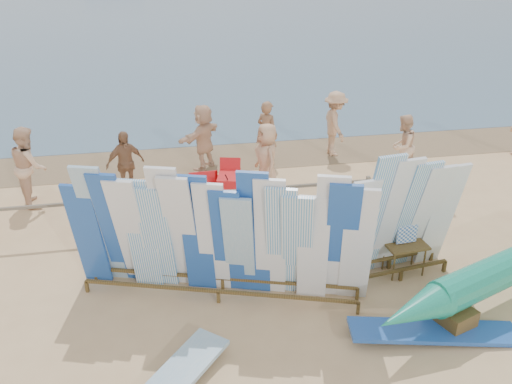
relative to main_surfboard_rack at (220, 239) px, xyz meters
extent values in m
plane|color=#D8AF7C|center=(-0.35, -0.44, -1.15)|extent=(160.00, 160.00, 0.00)
cube|color=olive|center=(-0.35, 6.76, -1.15)|extent=(40.00, 2.60, 0.01)
cube|color=#756958|center=(-0.35, 2.56, -0.35)|extent=(12.00, 0.06, 0.06)
cube|color=#756958|center=(-2.35, 2.56, -0.70)|extent=(0.08, 0.08, 0.90)
cube|color=#756958|center=(-0.35, 2.56, -0.70)|extent=(0.08, 0.08, 0.90)
cube|color=#756958|center=(1.65, 2.56, -0.70)|extent=(0.08, 0.08, 0.90)
cube|color=#756958|center=(3.65, 2.56, -0.70)|extent=(0.08, 0.08, 0.90)
cube|color=#756958|center=(5.65, 2.56, -0.70)|extent=(0.08, 0.08, 0.90)
cube|color=brown|center=(-0.07, -0.19, -0.92)|extent=(4.55, 1.51, 0.05)
cube|color=brown|center=(0.05, 0.19, -0.92)|extent=(4.55, 1.51, 0.05)
cube|color=#2252AC|center=(-2.22, 0.72, -0.10)|extent=(0.63, 0.63, 2.11)
cube|color=#7FAECC|center=(-1.97, 0.63, 0.10)|extent=(0.71, 0.86, 2.50)
cube|color=#2252AC|center=(-1.72, 0.55, 0.05)|extent=(0.71, 0.87, 2.40)
cube|color=white|center=(-1.47, 0.47, 0.00)|extent=(0.71, 0.87, 2.30)
cube|color=white|center=(-1.29, 0.42, -0.02)|extent=(0.63, 0.62, 2.26)
cube|color=white|center=(-1.04, 0.34, -0.08)|extent=(0.66, 0.70, 2.14)
cube|color=white|center=(-0.79, 0.26, 0.12)|extent=(0.70, 0.84, 2.55)
cube|color=white|center=(-0.61, 0.20, 0.06)|extent=(0.74, 0.96, 2.42)
cube|color=#2252AC|center=(-0.36, 0.12, 0.05)|extent=(0.64, 0.65, 2.40)
cube|color=white|center=(-0.11, 0.04, -0.01)|extent=(0.66, 0.70, 2.29)
cube|color=#2252AC|center=(0.14, -0.04, -0.06)|extent=(0.67, 0.74, 2.18)
cube|color=#7FAECC|center=(0.31, -0.10, -0.11)|extent=(0.68, 0.77, 2.08)
cube|color=#2252AC|center=(0.56, -0.18, 0.11)|extent=(0.66, 0.72, 2.53)
cube|color=white|center=(0.81, -0.26, 0.06)|extent=(0.67, 0.74, 2.43)
cube|color=white|center=(0.99, -0.32, 0.00)|extent=(0.70, 0.83, 2.31)
cube|color=white|center=(1.24, -0.40, -0.05)|extent=(0.71, 0.88, 2.19)
cube|color=white|center=(1.49, -0.48, -0.07)|extent=(0.64, 0.65, 2.16)
cube|color=white|center=(1.74, -0.56, 0.12)|extent=(0.69, 0.82, 2.55)
cube|color=#2252AC|center=(1.92, -0.62, 0.07)|extent=(0.71, 0.88, 2.44)
cube|color=white|center=(2.17, -0.70, 0.03)|extent=(0.68, 0.79, 2.37)
cube|color=brown|center=(3.30, -0.14, -0.92)|extent=(1.88, 0.32, 0.06)
cube|color=brown|center=(3.24, 0.27, -0.92)|extent=(1.88, 0.32, 0.06)
cube|color=white|center=(2.40, -0.06, -0.07)|extent=(0.59, 0.63, 2.17)
cube|color=white|center=(2.76, -0.01, 0.14)|extent=(0.61, 0.77, 2.59)
cube|color=white|center=(3.12, 0.04, 0.09)|extent=(0.61, 0.79, 2.48)
cube|color=white|center=(3.47, 0.09, 0.04)|extent=(0.62, 0.80, 2.38)
cube|color=white|center=(3.75, 0.13, -0.02)|extent=(0.62, 0.82, 2.27)
cube|color=white|center=(4.11, 0.18, -0.05)|extent=(0.59, 0.64, 2.21)
cube|color=brown|center=(3.55, -1.50, -0.96)|extent=(0.73, 0.79, 0.39)
cone|color=#1C9A7A|center=(2.65, -1.85, -0.47)|extent=(1.41, 1.02, 0.60)
cube|color=brown|center=(3.45, 0.11, -0.55)|extent=(0.80, 0.59, 0.04)
cube|color=white|center=(3.45, 0.11, -0.33)|extent=(0.40, 0.06, 0.36)
cube|color=#2252AC|center=(3.17, -1.71, -1.15)|extent=(2.75, 0.96, 0.23)
cube|color=red|center=(0.02, 3.11, -0.81)|extent=(0.62, 0.57, 0.05)
cube|color=red|center=(0.01, 3.37, -0.51)|extent=(0.60, 0.21, 0.59)
cube|color=red|center=(0.26, 3.44, -0.86)|extent=(0.64, 0.62, 0.05)
cube|color=red|center=(0.17, 3.64, -0.60)|extent=(0.52, 0.33, 0.50)
cube|color=red|center=(0.61, 3.33, -0.57)|extent=(0.65, 0.88, 0.58)
cube|color=red|center=(0.68, 3.63, -0.20)|extent=(0.50, 0.28, 0.37)
imported|color=beige|center=(5.27, 4.38, -0.31)|extent=(0.88, 0.82, 1.68)
imported|color=tan|center=(1.61, 3.98, -0.25)|extent=(0.56, 0.94, 1.80)
imported|color=#8C6042|center=(2.01, 5.85, -0.26)|extent=(0.70, 0.73, 1.79)
imported|color=beige|center=(0.27, 5.89, -0.26)|extent=(1.47, 1.61, 1.78)
imported|color=#8C6042|center=(-1.73, 4.52, -0.34)|extent=(1.04, 0.78, 1.63)
imported|color=beige|center=(-3.89, 4.48, -0.21)|extent=(0.70, 1.01, 1.88)
imported|color=tan|center=(4.05, 6.22, -0.22)|extent=(0.50, 1.20, 1.86)
camera|label=1|loc=(-0.82, -7.84, 4.60)|focal=38.00mm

